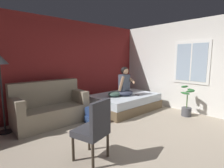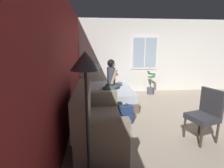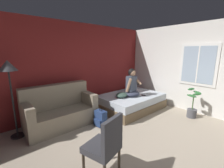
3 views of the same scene
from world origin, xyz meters
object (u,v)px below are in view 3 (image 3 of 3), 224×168
cell_phone (143,95)px  floor_lamp (9,73)px  couch (60,111)px  bed (131,102)px  side_chair (105,144)px  potted_plant (192,107)px  throw_pillow (122,95)px  backpack (100,119)px  person_seated (132,85)px

cell_phone → floor_lamp: 3.64m
couch → floor_lamp: bearing=173.4°
bed → floor_lamp: floor_lamp is taller
bed → couch: (-2.23, 0.42, 0.16)m
side_chair → potted_plant: 3.19m
couch → floor_lamp: 1.42m
bed → throw_pillow: throw_pillow is taller
backpack → cell_phone: 1.73m
throw_pillow → floor_lamp: floor_lamp is taller
couch → backpack: bearing=-43.6°
cell_phone → side_chair: bearing=-4.9°
potted_plant → couch: bearing=146.0°
couch → throw_pillow: size_ratio=3.56×
throw_pillow → potted_plant: 2.06m
bed → couch: bearing=169.4°
couch → potted_plant: bearing=-34.0°
throw_pillow → backpack: bearing=-164.4°
person_seated → backpack: size_ratio=1.91×
bed → side_chair: (-2.38, -1.61, 0.30)m
throw_pillow → potted_plant: (1.22, -1.64, -0.25)m
person_seated → cell_phone: person_seated is taller
bed → floor_lamp: size_ratio=1.21×
side_chair → backpack: size_ratio=2.14×
couch → backpack: couch is taller
backpack → floor_lamp: size_ratio=0.27×
cell_phone → person_seated: bearing=-67.7°
side_chair → person_seated: bearing=33.4°
backpack → couch: bearing=136.4°
couch → throw_pillow: 1.87m
side_chair → throw_pillow: side_chair is taller
potted_plant → throw_pillow: bearing=126.8°
couch → cell_phone: (2.45, -0.75, 0.09)m
couch → potted_plant: size_ratio=2.01×
side_chair → couch: bearing=85.7°
bed → person_seated: size_ratio=2.36×
bed → floor_lamp: 3.45m
backpack → throw_pillow: bearing=15.6°
backpack → floor_lamp: (-1.70, 0.82, 1.24)m
potted_plant → bed: bearing=116.3°
floor_lamp → person_seated: bearing=-11.4°
couch → throw_pillow: (1.81, -0.41, 0.16)m
backpack → cell_phone: size_ratio=3.18×
side_chair → floor_lamp: 2.46m
person_seated → potted_plant: bearing=-59.5°
person_seated → bed: bearing=45.9°
bed → potted_plant: 1.81m
side_chair → potted_plant: side_chair is taller
person_seated → floor_lamp: bearing=168.6°
floor_lamp → cell_phone: bearing=-14.1°
person_seated → throw_pillow: size_ratio=1.82×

